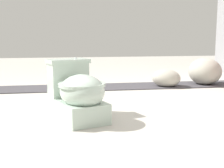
{
  "coord_description": "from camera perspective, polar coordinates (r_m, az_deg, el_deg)",
  "views": [
    {
      "loc": [
        2.85,
        -0.27,
        0.73
      ],
      "look_at": [
        0.21,
        0.15,
        0.3
      ],
      "focal_mm": 50.0,
      "sensor_mm": 36.0,
      "label": 1
    }
  ],
  "objects": [
    {
      "name": "ground_plane",
      "position": [
        2.95,
        -3.63,
        -5.18
      ],
      "size": [
        14.0,
        14.0,
        0.0
      ],
      "primitive_type": "plane",
      "color": "#B7B2A8"
    },
    {
      "name": "gravel_strip",
      "position": [
        4.33,
        1.2,
        -0.46
      ],
      "size": [
        0.56,
        8.0,
        0.01
      ],
      "primitive_type": "cube",
      "color": "#423F44",
      "rests_on": "ground"
    },
    {
      "name": "toilet",
      "position": [
        2.68,
        -6.31,
        -1.85
      ],
      "size": [
        0.72,
        0.56,
        0.52
      ],
      "rotation": [
        0.0,
        0.0,
        0.35
      ],
      "color": "#B2C6B7",
      "rests_on": "ground"
    },
    {
      "name": "boulder_near",
      "position": [
        4.38,
        9.88,
        1.06
      ],
      "size": [
        0.45,
        0.49,
        0.25
      ],
      "primitive_type": "ellipsoid",
      "rotation": [
        0.0,
        0.0,
        1.1
      ],
      "color": "#ADA899",
      "rests_on": "ground"
    },
    {
      "name": "boulder_far",
      "position": [
        4.7,
        16.64,
        2.21
      ],
      "size": [
        0.56,
        0.54,
        0.39
      ],
      "primitive_type": "ellipsoid",
      "rotation": [
        0.0,
        0.0,
        0.18
      ],
      "color": "#ADA899",
      "rests_on": "ground"
    }
  ]
}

